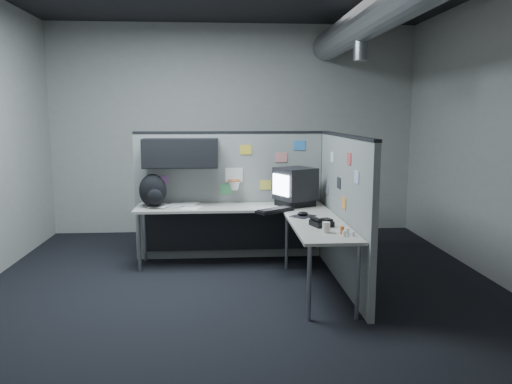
{
  "coord_description": "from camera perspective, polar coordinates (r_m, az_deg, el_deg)",
  "views": [
    {
      "loc": [
        -0.21,
        -5.0,
        1.83
      ],
      "look_at": [
        0.16,
        0.35,
        1.0
      ],
      "focal_mm": 35.0,
      "sensor_mm": 36.0,
      "label": 1
    }
  ],
  "objects": [
    {
      "name": "monitor",
      "position": [
        6.11,
        4.49,
        0.67
      ],
      "size": [
        0.55,
        0.55,
        0.47
      ],
      "rotation": [
        0.0,
        0.0,
        -0.29
      ],
      "color": "black",
      "rests_on": "desk"
    },
    {
      "name": "papers",
      "position": [
        6.21,
        -9.77,
        -1.46
      ],
      "size": [
        0.79,
        0.65,
        0.02
      ],
      "rotation": [
        0.0,
        0.0,
        -0.27
      ],
      "color": "white",
      "rests_on": "desk"
    },
    {
      "name": "phone",
      "position": [
        5.04,
        7.46,
        -3.48
      ],
      "size": [
        0.24,
        0.25,
        0.1
      ],
      "rotation": [
        0.0,
        0.0,
        0.14
      ],
      "color": "black",
      "rests_on": "desk"
    },
    {
      "name": "backpack",
      "position": [
        6.1,
        -11.68,
        0.09
      ],
      "size": [
        0.34,
        0.31,
        0.4
      ],
      "rotation": [
        0.0,
        0.0,
        -0.05
      ],
      "color": "black",
      "rests_on": "desk"
    },
    {
      "name": "cup",
      "position": [
        4.77,
        8.02,
        -4.02
      ],
      "size": [
        0.08,
        0.08,
        0.1
      ],
      "primitive_type": "cylinder",
      "rotation": [
        0.0,
        0.0,
        0.02
      ],
      "color": "beige",
      "rests_on": "desk"
    },
    {
      "name": "desk",
      "position": [
        5.84,
        -0.42,
        -3.24
      ],
      "size": [
        2.31,
        2.11,
        0.73
      ],
      "color": "#A7A097",
      "rests_on": "ground"
    },
    {
      "name": "keyboard",
      "position": [
        5.72,
        2.17,
        -2.1
      ],
      "size": [
        0.48,
        0.41,
        0.04
      ],
      "rotation": [
        0.0,
        0.0,
        -0.15
      ],
      "color": "black",
      "rests_on": "desk"
    },
    {
      "name": "partition_right",
      "position": [
        5.47,
        9.93,
        -2.0
      ],
      "size": [
        0.07,
        2.23,
        1.63
      ],
      "color": "gray",
      "rests_on": "ground"
    },
    {
      "name": "mouse",
      "position": [
        5.5,
        5.37,
        -2.6
      ],
      "size": [
        0.32,
        0.31,
        0.05
      ],
      "rotation": [
        0.0,
        0.0,
        -0.03
      ],
      "color": "black",
      "rests_on": "desk"
    },
    {
      "name": "partition_back",
      "position": [
        6.29,
        -4.37,
        1.14
      ],
      "size": [
        2.44,
        0.42,
        1.63
      ],
      "color": "gray",
      "rests_on": "ground"
    },
    {
      "name": "room",
      "position": [
        5.07,
        4.8,
        11.76
      ],
      "size": [
        5.62,
        5.62,
        3.22
      ],
      "color": "black",
      "rests_on": "ground"
    },
    {
      "name": "bottles",
      "position": [
        4.7,
        10.24,
        -4.51
      ],
      "size": [
        0.13,
        0.14,
        0.07
      ],
      "rotation": [
        0.0,
        0.0,
        0.26
      ],
      "color": "silver",
      "rests_on": "desk"
    }
  ]
}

